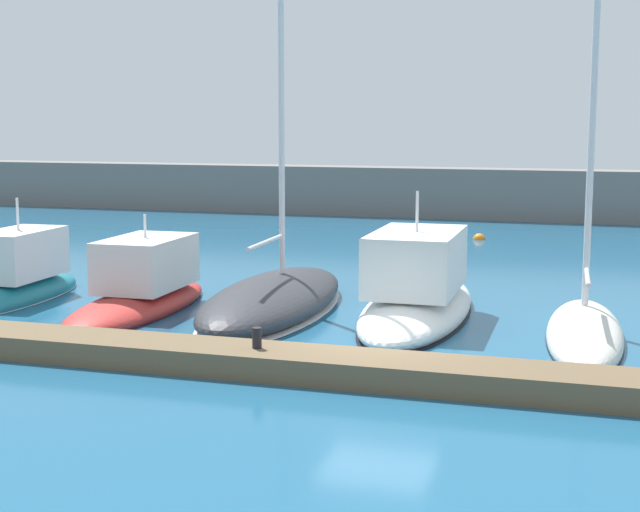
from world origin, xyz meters
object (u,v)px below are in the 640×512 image
object	(u,v)px
mooring_buoy_yellow	(424,249)
dock_bollard	(257,338)
sailboat_charcoal_third	(273,297)
sailboat_ivory_fifth	(585,328)
motorboat_white_fourth	(418,293)
mooring_buoy_orange	(479,240)
motorboat_red_second	(142,288)
motorboat_teal_nearest	(16,282)

from	to	relation	value
mooring_buoy_yellow	dock_bollard	xyz separation A→B (m)	(0.33, -19.95, 0.76)
sailboat_charcoal_third	sailboat_ivory_fifth	xyz separation A→B (m)	(8.38, -0.88, -0.12)
sailboat_charcoal_third	sailboat_ivory_fifth	distance (m)	8.42
motorboat_white_fourth	mooring_buoy_orange	world-z (taller)	motorboat_white_fourth
mooring_buoy_orange	dock_bollard	size ratio (longest dim) A/B	1.24
motorboat_white_fourth	sailboat_ivory_fifth	world-z (taller)	sailboat_ivory_fifth
dock_bollard	motorboat_red_second	bearing A→B (deg)	136.19
motorboat_red_second	sailboat_charcoal_third	xyz separation A→B (m)	(3.62, 0.84, -0.20)
motorboat_red_second	dock_bollard	distance (m)	7.62
dock_bollard	mooring_buoy_orange	bearing A→B (deg)	86.53
mooring_buoy_orange	dock_bollard	bearing A→B (deg)	-93.47
motorboat_teal_nearest	dock_bollard	bearing A→B (deg)	-121.75
motorboat_white_fourth	mooring_buoy_yellow	bearing A→B (deg)	8.97
mooring_buoy_yellow	dock_bollard	world-z (taller)	dock_bollard
motorboat_red_second	mooring_buoy_yellow	xyz separation A→B (m)	(5.17, 14.68, -0.61)
motorboat_white_fourth	mooring_buoy_yellow	size ratio (longest dim) A/B	10.71
sailboat_charcoal_third	motorboat_white_fourth	bearing A→B (deg)	-88.48
motorboat_teal_nearest	dock_bollard	distance (m)	11.13
mooring_buoy_orange	mooring_buoy_yellow	size ratio (longest dim) A/B	0.66
motorboat_white_fourth	mooring_buoy_orange	bearing A→B (deg)	1.03
mooring_buoy_orange	motorboat_white_fourth	bearing A→B (deg)	-87.66
sailboat_ivory_fifth	mooring_buoy_orange	size ratio (longest dim) A/B	26.60
motorboat_red_second	motorboat_white_fourth	world-z (taller)	motorboat_white_fourth
motorboat_teal_nearest	mooring_buoy_orange	bearing A→B (deg)	-34.05
mooring_buoy_yellow	motorboat_red_second	bearing A→B (deg)	-109.42
sailboat_ivory_fifth	mooring_buoy_orange	world-z (taller)	sailboat_ivory_fifth
sailboat_charcoal_third	dock_bollard	bearing A→B (deg)	-165.53
mooring_buoy_yellow	motorboat_white_fourth	bearing A→B (deg)	-79.72
motorboat_white_fourth	mooring_buoy_orange	distance (m)	17.18
sailboat_charcoal_third	mooring_buoy_orange	world-z (taller)	sailboat_charcoal_third
mooring_buoy_orange	mooring_buoy_yellow	xyz separation A→B (m)	(-1.76, -3.60, 0.00)
sailboat_ivory_fifth	mooring_buoy_yellow	size ratio (longest dim) A/B	17.65
sailboat_ivory_fifth	motorboat_white_fourth	bearing A→B (deg)	72.34
motorboat_red_second	sailboat_charcoal_third	world-z (taller)	sailboat_charcoal_third
motorboat_red_second	mooring_buoy_orange	bearing A→B (deg)	-22.48
motorboat_teal_nearest	motorboat_white_fourth	bearing A→B (deg)	-87.81
sailboat_ivory_fifth	motorboat_red_second	bearing A→B (deg)	87.12
sailboat_charcoal_third	dock_bollard	distance (m)	6.41
motorboat_red_second	sailboat_charcoal_third	bearing A→B (deg)	-78.63
motorboat_teal_nearest	dock_bollard	size ratio (longest dim) A/B	14.81
mooring_buoy_orange	mooring_buoy_yellow	bearing A→B (deg)	-115.97
dock_bollard	sailboat_charcoal_third	bearing A→B (deg)	107.08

